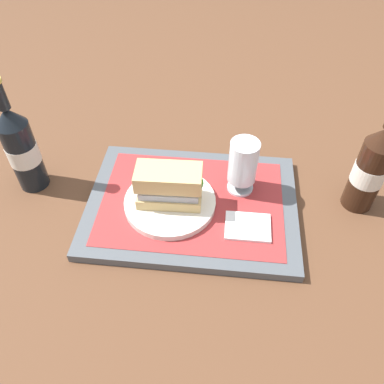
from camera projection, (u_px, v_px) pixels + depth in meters
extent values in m
plane|color=brown|center=(192.00, 208.00, 0.84)|extent=(3.00, 3.00, 0.00)
cube|color=#4C5156|center=(192.00, 205.00, 0.84)|extent=(0.44, 0.32, 0.02)
cube|color=#9E2D2D|center=(192.00, 202.00, 0.83)|extent=(0.38, 0.27, 0.00)
cylinder|color=silver|center=(170.00, 202.00, 0.82)|extent=(0.19, 0.19, 0.01)
cube|color=tan|center=(170.00, 196.00, 0.80)|extent=(0.13, 0.07, 0.02)
cube|color=#9EA3A8|center=(169.00, 189.00, 0.79)|extent=(0.12, 0.06, 0.02)
cube|color=silver|center=(169.00, 185.00, 0.78)|extent=(0.11, 0.05, 0.01)
sphere|color=#47932D|center=(194.00, 183.00, 0.77)|extent=(0.04, 0.04, 0.04)
cube|color=tan|center=(169.00, 177.00, 0.76)|extent=(0.13, 0.07, 0.04)
cylinder|color=silver|center=(240.00, 187.00, 0.85)|extent=(0.06, 0.06, 0.01)
cylinder|color=silver|center=(241.00, 182.00, 0.84)|extent=(0.01, 0.01, 0.02)
cylinder|color=silver|center=(243.00, 162.00, 0.80)|extent=(0.06, 0.06, 0.09)
cylinder|color=gold|center=(242.00, 168.00, 0.81)|extent=(0.06, 0.06, 0.06)
cylinder|color=white|center=(244.00, 155.00, 0.78)|extent=(0.05, 0.05, 0.01)
cube|color=white|center=(248.00, 227.00, 0.78)|extent=(0.09, 0.07, 0.01)
cylinder|color=black|center=(368.00, 176.00, 0.79)|extent=(0.06, 0.06, 0.17)
cylinder|color=silver|center=(369.00, 173.00, 0.79)|extent=(0.07, 0.07, 0.05)
cylinder|color=black|center=(24.00, 156.00, 0.83)|extent=(0.06, 0.06, 0.17)
cylinder|color=silver|center=(23.00, 153.00, 0.83)|extent=(0.07, 0.07, 0.05)
cone|color=black|center=(8.00, 116.00, 0.76)|extent=(0.06, 0.06, 0.04)
cylinder|color=black|center=(0.00, 96.00, 0.73)|extent=(0.02, 0.02, 0.05)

